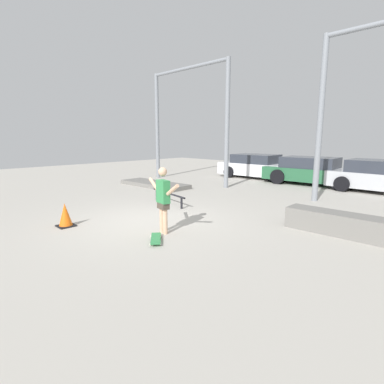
% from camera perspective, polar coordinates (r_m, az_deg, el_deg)
% --- Properties ---
extents(ground_plane, '(36.00, 36.00, 0.00)m').
position_cam_1_polar(ground_plane, '(8.16, -8.02, -5.52)').
color(ground_plane, '#B2ADA3').
extents(skateboarder, '(1.32, 0.33, 1.55)m').
position_cam_1_polar(skateboarder, '(6.93, -5.52, -0.93)').
color(skateboarder, '#DBAD89').
rests_on(skateboarder, ground_plane).
extents(skateboard, '(0.71, 0.64, 0.08)m').
position_cam_1_polar(skateboard, '(6.60, -6.91, -8.78)').
color(skateboard, '#338C4C').
rests_on(skateboard, ground_plane).
extents(grind_box, '(3.00, 0.71, 0.51)m').
position_cam_1_polar(grind_box, '(7.68, 28.34, -5.76)').
color(grind_box, slate).
rests_on(grind_box, ground_plane).
extents(manual_pad, '(3.64, 1.38, 0.18)m').
position_cam_1_polar(manual_pad, '(13.88, -7.17, 1.48)').
color(manual_pad, slate).
rests_on(manual_pad, ground_plane).
extents(grind_rail, '(2.03, 0.45, 0.40)m').
position_cam_1_polar(grind_rail, '(10.11, -4.55, -0.57)').
color(grind_rail, black).
rests_on(grind_rail, ground_plane).
extents(canopy_support_left, '(5.03, 0.20, 5.52)m').
position_cam_1_polar(canopy_support_left, '(15.00, -0.74, 14.70)').
color(canopy_support_left, gray).
rests_on(canopy_support_left, ground_plane).
extents(parked_car_white, '(4.33, 2.18, 1.30)m').
position_cam_1_polar(parked_car_white, '(16.93, 12.36, 4.77)').
color(parked_car_white, white).
rests_on(parked_car_white, ground_plane).
extents(parked_car_green, '(4.55, 2.23, 1.30)m').
position_cam_1_polar(parked_car_green, '(15.29, 21.90, 3.71)').
color(parked_car_green, '#28603D').
rests_on(parked_car_green, ground_plane).
extents(parked_car_silver, '(3.93, 1.95, 1.31)m').
position_cam_1_polar(parked_car_silver, '(14.38, 32.30, 2.45)').
color(parked_car_silver, '#B7BABF').
rests_on(parked_car_silver, ground_plane).
extents(traffic_cone, '(0.41, 0.41, 0.59)m').
position_cam_1_polar(traffic_cone, '(8.20, -22.99, -4.09)').
color(traffic_cone, black).
rests_on(traffic_cone, ground_plane).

